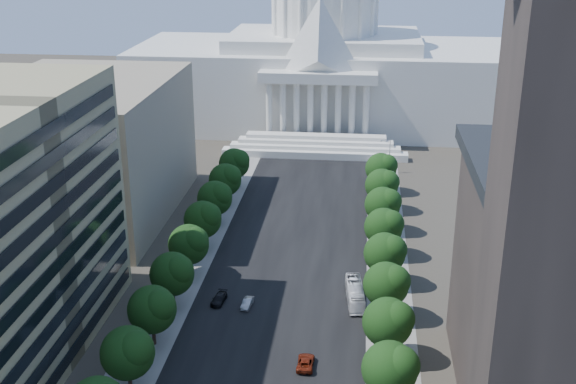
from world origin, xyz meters
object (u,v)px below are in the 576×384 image
(car_dark_b, at_px, (219,299))
(car_red, at_px, (306,362))
(car_silver, at_px, (247,303))
(city_bus, at_px, (355,293))

(car_dark_b, bearing_deg, car_red, -39.86)
(car_silver, xyz_separation_m, city_bus, (18.36, 3.75, 0.88))
(city_bus, bearing_deg, car_red, -114.56)
(car_silver, distance_m, car_dark_b, 5.19)
(car_silver, bearing_deg, car_red, -48.89)
(car_silver, relative_size, car_dark_b, 0.85)
(car_silver, distance_m, car_red, 20.32)
(car_dark_b, distance_m, city_bus, 23.68)
(car_silver, bearing_deg, city_bus, 18.37)
(car_silver, xyz_separation_m, car_dark_b, (-5.12, 0.82, 0.03))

